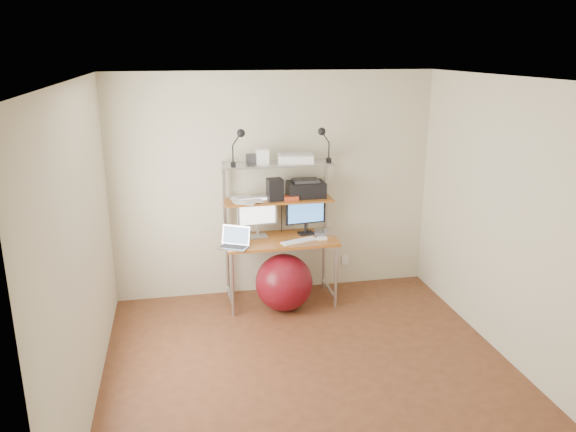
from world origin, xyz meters
name	(u,v)px	position (x,y,z in m)	size (l,w,h in m)	color
room	(313,236)	(0.00, 0.00, 1.25)	(3.60, 3.60, 3.60)	brown
computer_desk	(279,218)	(0.00, 1.50, 0.96)	(1.20, 0.60, 1.57)	#A85C20
wall_outlet	(345,260)	(0.85, 1.79, 0.30)	(0.08, 0.01, 0.12)	white
monitor_silver	(257,213)	(-0.23, 1.57, 1.00)	(0.44, 0.18, 0.49)	#A8A8AC
monitor_black	(306,214)	(0.31, 1.57, 0.97)	(0.46, 0.15, 0.46)	black
laptop	(235,242)	(-0.51, 1.29, 0.78)	(0.38, 0.35, 0.27)	#BCBCC1
keyboard	(299,241)	(0.18, 1.31, 0.75)	(0.41, 0.12, 0.01)	white
mouse	(322,238)	(0.44, 1.32, 0.75)	(0.10, 0.06, 0.03)	white
mac_mini	(324,232)	(0.50, 1.50, 0.76)	(0.21, 0.21, 0.04)	#BCBCC1
phone	(290,242)	(0.07, 1.29, 0.74)	(0.07, 0.12, 0.01)	black
printer	(306,189)	(0.32, 1.62, 1.24)	(0.41, 0.28, 0.20)	black
nas_cube	(275,189)	(-0.04, 1.54, 1.27)	(0.16, 0.16, 0.24)	black
red_box	(291,198)	(0.13, 1.51, 1.17)	(0.16, 0.11, 0.04)	red
scanner	(295,158)	(0.19, 1.56, 1.60)	(0.40, 0.29, 0.10)	white
box_white	(263,157)	(-0.17, 1.55, 1.63)	(0.13, 0.11, 0.15)	white
box_grey	(251,159)	(-0.29, 1.59, 1.60)	(0.10, 0.10, 0.10)	#2F2F32
clip_lamp_left	(239,139)	(-0.42, 1.46, 1.83)	(0.15, 0.09, 0.39)	black
clip_lamp_right	(323,137)	(0.47, 1.50, 1.82)	(0.15, 0.08, 0.37)	black
exercise_ball	(284,282)	(0.00, 1.24, 0.31)	(0.62, 0.62, 0.62)	maroon
paper_stack	(246,200)	(-0.35, 1.57, 1.16)	(0.34, 0.41, 0.02)	white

